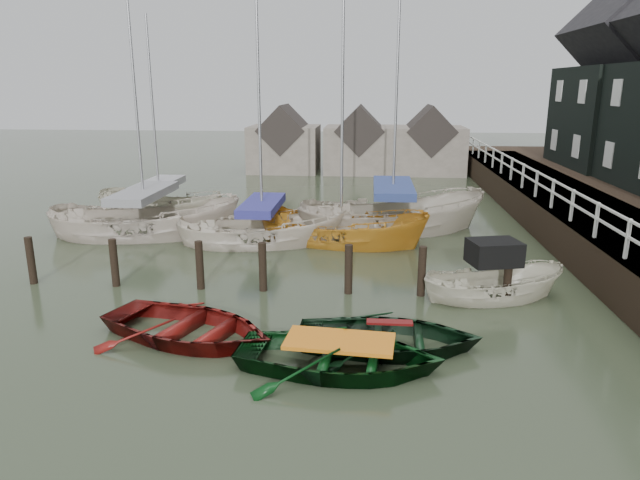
# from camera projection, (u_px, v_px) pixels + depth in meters

# --- Properties ---
(ground) EXTENTS (120.00, 120.00, 0.00)m
(ground) POSITION_uv_depth(u_px,v_px,m) (291.00, 337.00, 13.11)
(ground) COLOR #2B3421
(ground) RESTS_ON ground
(pier) EXTENTS (3.04, 32.00, 2.70)m
(pier) POSITION_uv_depth(u_px,v_px,m) (573.00, 218.00, 21.72)
(pier) COLOR black
(pier) RESTS_ON ground
(mooring_pilings) EXTENTS (13.72, 0.22, 1.80)m
(mooring_pilings) POSITION_uv_depth(u_px,v_px,m) (266.00, 274.00, 15.95)
(mooring_pilings) COLOR black
(mooring_pilings) RESTS_ON ground
(far_sheds) EXTENTS (14.00, 4.08, 4.39)m
(far_sheds) POSITION_uv_depth(u_px,v_px,m) (357.00, 144.00, 37.54)
(far_sheds) COLOR #665B51
(far_sheds) RESTS_ON ground
(rowboat_red) EXTENTS (5.03, 4.30, 0.88)m
(rowboat_red) POSITION_uv_depth(u_px,v_px,m) (189.00, 339.00, 13.02)
(rowboat_red) COLOR #61110D
(rowboat_red) RESTS_ON ground
(rowboat_green) EXTENTS (4.47, 3.38, 0.87)m
(rowboat_green) POSITION_uv_depth(u_px,v_px,m) (339.00, 369.00, 11.64)
(rowboat_green) COLOR black
(rowboat_green) RESTS_ON ground
(rowboat_dkgreen) EXTENTS (4.07, 2.95, 0.83)m
(rowboat_dkgreen) POSITION_uv_depth(u_px,v_px,m) (389.00, 349.00, 12.53)
(rowboat_dkgreen) COLOR black
(rowboat_dkgreen) RESTS_ON ground
(motorboat) EXTENTS (4.15, 2.37, 2.34)m
(motorboat) POSITION_uv_depth(u_px,v_px,m) (492.00, 295.00, 15.43)
(motorboat) COLOR beige
(motorboat) RESTS_ON ground
(sailboat_a) EXTENTS (7.58, 3.99, 10.77)m
(sailboat_a) POSITION_uv_depth(u_px,v_px,m) (147.00, 234.00, 21.96)
(sailboat_a) COLOR beige
(sailboat_a) RESTS_ON ground
(sailboat_b) EXTENTS (6.49, 3.46, 11.11)m
(sailboat_b) POSITION_uv_depth(u_px,v_px,m) (263.00, 242.00, 20.87)
(sailboat_b) COLOR beige
(sailboat_b) RESTS_ON ground
(sailboat_c) EXTENTS (6.80, 3.82, 11.37)m
(sailboat_c) POSITION_uv_depth(u_px,v_px,m) (341.00, 242.00, 20.99)
(sailboat_c) COLOR #BF8023
(sailboat_c) RESTS_ON ground
(sailboat_d) EXTENTS (8.08, 4.74, 13.61)m
(sailboat_d) POSITION_uv_depth(u_px,v_px,m) (392.00, 229.00, 22.64)
(sailboat_d) COLOR #BAAF9E
(sailboat_d) RESTS_ON ground
(sailboat_e) EXTENTS (6.86, 4.40, 9.60)m
(sailboat_e) POSITION_uv_depth(u_px,v_px,m) (161.00, 217.00, 24.82)
(sailboat_e) COLOR beige
(sailboat_e) RESTS_ON ground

